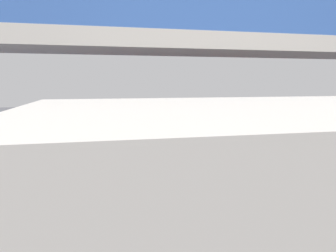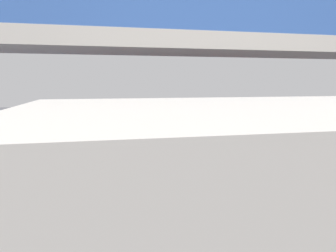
{
  "view_description": "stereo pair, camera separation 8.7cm",
  "coord_description": "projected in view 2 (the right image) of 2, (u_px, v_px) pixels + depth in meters",
  "views": [
    {
      "loc": [
        3.86,
        20.16,
        4.57
      ],
      "look_at": [
        -0.57,
        0.26,
        1.6
      ],
      "focal_mm": 32.29,
      "sensor_mm": 36.0,
      "label": 1
    },
    {
      "loc": [
        3.78,
        20.18,
        4.57
      ],
      "look_at": [
        -0.57,
        0.26,
        1.6
      ],
      "focal_mm": 32.29,
      "sensor_mm": 36.0,
      "label": 2
    }
  ],
  "objects": [
    {
      "name": "pedestrian_overpass",
      "position": [
        218.0,
        59.0,
        9.93
      ],
      "size": [
        31.04,
        2.6,
        7.09
      ],
      "color": "#B2ADA5",
      "rests_on": "ground"
    },
    {
      "name": "parked_van",
      "position": [
        44.0,
        154.0,
        14.43
      ],
      "size": [
        4.8,
        2.17,
        2.05
      ],
      "color": "#33478C",
      "rests_on": "ground"
    },
    {
      "name": "lane_dash_left",
      "position": [
        177.0,
        139.0,
        24.34
      ],
      "size": [
        2.0,
        0.2,
        0.01
      ],
      "primitive_type": "cube",
      "color": "silver",
      "rests_on": "ground"
    },
    {
      "name": "bicycle_green",
      "position": [
        299.0,
        145.0,
        20.39
      ],
      "size": [
        1.77,
        0.44,
        0.96
      ],
      "color": "black",
      "rests_on": "ground"
    },
    {
      "name": "bicycle_blue",
      "position": [
        291.0,
        154.0,
        17.83
      ],
      "size": [
        1.77,
        0.44,
        0.96
      ],
      "color": "black",
      "rests_on": "ground"
    },
    {
      "name": "station_building",
      "position": [
        291.0,
        223.0,
        5.32
      ],
      "size": [
        9.0,
        5.04,
        4.2
      ],
      "color": "#B2ADA5",
      "rests_on": "ground"
    },
    {
      "name": "lane_dash_right",
      "position": [
        73.0,
        143.0,
        22.66
      ],
      "size": [
        2.0,
        0.2,
        0.01
      ],
      "primitive_type": "cube",
      "color": "silver",
      "rests_on": "ground"
    },
    {
      "name": "ground",
      "position": [
        159.0,
        148.0,
        20.96
      ],
      "size": [
        80.0,
        80.0,
        0.0
      ],
      "primitive_type": "plane",
      "color": "#424247"
    },
    {
      "name": "lane_dash_centre",
      "position": [
        127.0,
        141.0,
        23.5
      ],
      "size": [
        2.0,
        0.2,
        0.01
      ],
      "primitive_type": "cube",
      "color": "silver",
      "rests_on": "ground"
    },
    {
      "name": "traffic_sign",
      "position": [
        124.0,
        117.0,
        23.38
      ],
      "size": [
        0.08,
        0.6,
        2.8
      ],
      "color": "slate",
      "rests_on": "ground"
    },
    {
      "name": "lane_dash_leftmost",
      "position": [
        223.0,
        137.0,
        25.19
      ],
      "size": [
        2.0,
        0.2,
        0.01
      ],
      "primitive_type": "cube",
      "color": "silver",
      "rests_on": "ground"
    },
    {
      "name": "city_bus",
      "position": [
        176.0,
        121.0,
        21.02
      ],
      "size": [
        11.54,
        2.85,
        3.15
      ],
      "color": "red",
      "rests_on": "ground"
    }
  ]
}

